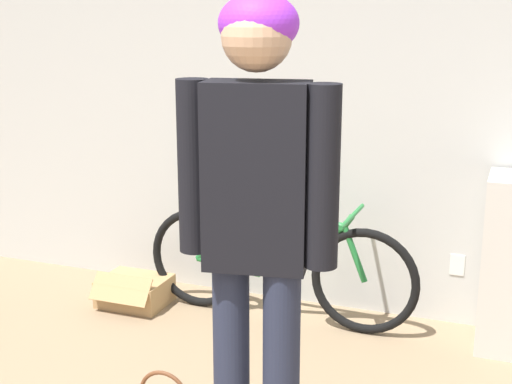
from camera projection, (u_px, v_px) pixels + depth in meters
name	position (u px, v px, depth m)	size (l,w,h in m)	color
wall_back	(368.00, 90.00, 3.96)	(8.00, 0.07, 2.60)	silver
person	(256.00, 203.00, 2.44)	(0.58, 0.26, 1.79)	#23283D
bicycle	(277.00, 265.00, 4.05)	(1.61, 0.46, 0.67)	black
cardboard_box	(135.00, 291.00, 4.31)	(0.39, 0.37, 0.22)	tan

